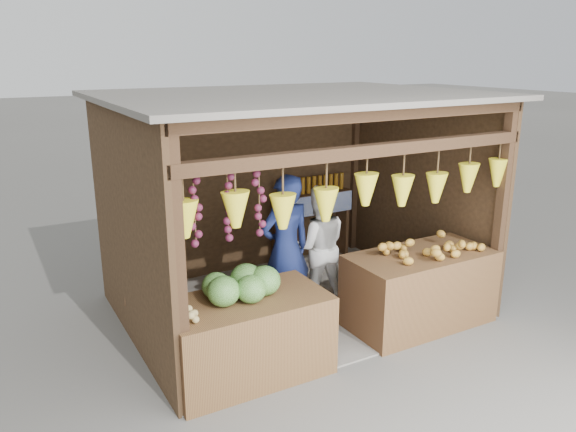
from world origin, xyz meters
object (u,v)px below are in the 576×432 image
object	(u,v)px
woman_standing	(318,246)
man_standing	(286,249)
counter_left	(247,337)
counter_right	(419,289)
vendor_seated	(141,261)

from	to	relation	value
woman_standing	man_standing	bearing A→B (deg)	39.13
counter_left	counter_right	world-z (taller)	counter_right
counter_left	woman_standing	xyz separation A→B (m)	(1.48, 1.04, 0.37)
counter_right	woman_standing	world-z (taller)	woman_standing
woman_standing	counter_left	bearing A→B (deg)	56.14
counter_left	vendor_seated	distance (m)	1.59
counter_left	counter_right	distance (m)	2.24
counter_right	vendor_seated	world-z (taller)	vendor_seated
counter_left	vendor_seated	world-z (taller)	vendor_seated
woman_standing	vendor_seated	size ratio (longest dim) A/B	1.36
counter_right	woman_standing	xyz separation A→B (m)	(-0.76, 1.03, 0.34)
counter_right	man_standing	size ratio (longest dim) A/B	0.97
counter_left	vendor_seated	bearing A→B (deg)	114.99
counter_left	man_standing	bearing A→B (deg)	43.15
woman_standing	vendor_seated	xyz separation A→B (m)	(-2.12, 0.33, 0.09)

